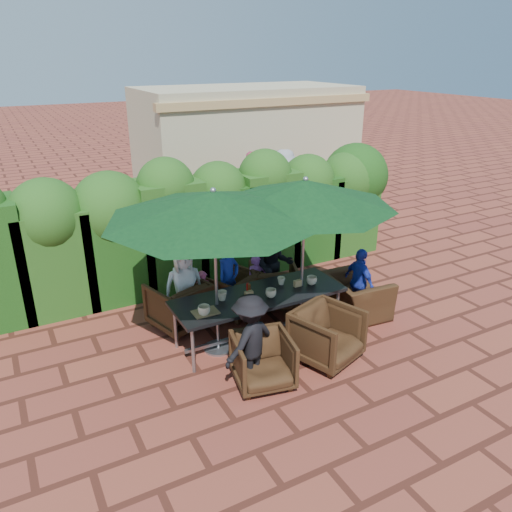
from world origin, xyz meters
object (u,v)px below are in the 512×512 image
umbrella_left (214,206)px  umbrella_right (305,193)px  dining_table (259,299)px  chair_near_left (263,358)px  chair_far_mid (234,291)px  chair_far_left (179,302)px  chair_far_right (274,284)px  chair_near_right (327,333)px  chair_end_right (356,290)px

umbrella_left → umbrella_right: 1.41m
dining_table → umbrella_right: umbrella_right is taller
umbrella_right → chair_near_left: size_ratio=3.47×
umbrella_right → chair_far_mid: umbrella_right is taller
dining_table → umbrella_right: size_ratio=0.99×
chair_far_left → chair_near_left: size_ratio=1.11×
dining_table → chair_far_left: 1.34m
umbrella_left → chair_far_mid: bearing=51.9°
umbrella_left → chair_near_left: size_ratio=3.90×
dining_table → chair_far_right: chair_far_right is taller
umbrella_right → chair_far_mid: (-0.70, 0.96, -1.82)m
chair_far_right → umbrella_left: bearing=51.4°
chair_far_right → chair_near_right: size_ratio=0.94×
dining_table → chair_far_left: chair_far_left is taller
chair_far_left → chair_end_right: 2.91m
chair_far_mid → chair_near_left: bearing=51.1°
umbrella_right → chair_near_left: bearing=-141.3°
chair_far_left → chair_end_right: size_ratio=0.83×
chair_far_right → umbrella_right: bearing=110.0°
chair_near_left → chair_far_right: bearing=67.8°
chair_far_right → chair_near_left: chair_far_right is taller
umbrella_left → chair_far_right: size_ratio=3.68×
umbrella_left → chair_far_mid: size_ratio=3.77×
chair_far_right → chair_far_left: bearing=18.4°
dining_table → umbrella_left: bearing=178.5°
dining_table → chair_far_right: bearing=48.5°
umbrella_left → chair_far_right: 2.45m
umbrella_right → chair_far_mid: 2.17m
chair_far_mid → chair_far_right: 0.72m
dining_table → chair_near_right: chair_near_right is taller
chair_near_right → chair_far_mid: bearing=86.9°
umbrella_left → chair_near_left: umbrella_left is taller
chair_near_left → umbrella_left: bearing=111.7°
chair_near_left → chair_near_right: chair_near_right is taller
chair_near_left → chair_near_right: bearing=15.0°
dining_table → chair_near_right: bearing=-58.4°
dining_table → chair_far_left: (-0.94, 0.93, -0.25)m
chair_near_right → chair_end_right: (1.21, 0.87, 0.02)m
umbrella_right → chair_far_right: 2.01m
umbrella_left → chair_far_left: (-0.26, 0.91, -1.79)m
chair_far_left → chair_near_right: 2.41m
chair_far_right → chair_far_mid: bearing=15.0°
chair_far_mid → chair_end_right: size_ratio=0.77×
dining_table → umbrella_right: 1.70m
dining_table → chair_near_right: size_ratio=3.04×
chair_end_right → chair_far_left: bearing=74.6°
umbrella_right → chair_far_mid: bearing=126.0°
chair_near_right → chair_end_right: size_ratio=0.84×
umbrella_left → chair_far_right: bearing=30.2°
chair_far_mid → chair_near_left: chair_far_mid is taller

